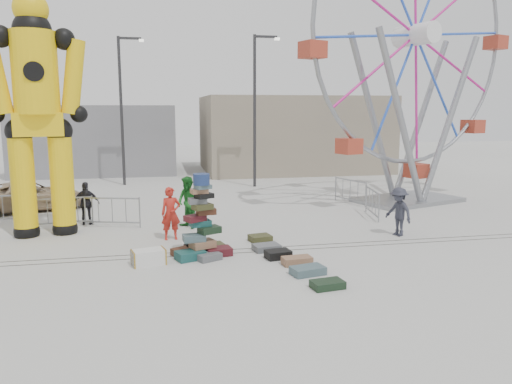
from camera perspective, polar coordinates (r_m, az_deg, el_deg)
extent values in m
plane|color=#9E9E99|center=(14.17, -1.91, -7.67)|extent=(90.00, 90.00, 0.00)
cube|color=#47443F|center=(14.73, -2.29, -6.98)|extent=(40.00, 0.04, 0.01)
cube|color=#47443F|center=(15.11, -2.53, -6.56)|extent=(40.00, 0.04, 0.01)
cube|color=gray|center=(34.64, 4.13, 6.67)|extent=(12.00, 8.00, 5.00)
cube|color=gray|center=(35.62, -17.51, 5.86)|extent=(10.00, 8.00, 4.40)
cylinder|color=#2D2D30|center=(26.87, -0.16, 9.10)|extent=(0.16, 0.16, 8.00)
cube|color=#2D2D30|center=(27.25, 1.14, 17.33)|extent=(1.20, 0.15, 0.12)
cube|color=silver|center=(27.37, 2.42, 17.07)|extent=(0.25, 0.25, 0.12)
cylinder|color=#2D2D30|center=(28.42, -15.13, 8.79)|extent=(0.16, 0.16, 8.00)
cube|color=#2D2D30|center=(28.63, -14.23, 16.67)|extent=(1.20, 0.15, 0.12)
cube|color=silver|center=(28.60, -12.97, 16.52)|extent=(0.25, 0.25, 0.12)
cube|color=#1B514F|center=(14.21, -7.53, -7.17)|extent=(0.91, 0.77, 0.25)
cube|color=#51151C|center=(14.53, -4.29, -6.78)|extent=(0.80, 0.61, 0.23)
cube|color=#4B2718|center=(14.65, -8.21, -6.75)|extent=(0.82, 0.74, 0.21)
cube|color=#3F4020|center=(14.96, -5.05, -6.31)|extent=(0.79, 0.63, 0.23)
cube|color=slate|center=(14.11, -5.43, -7.37)|extent=(0.79, 0.69, 0.19)
cube|color=black|center=(14.97, -6.89, -6.37)|extent=(0.71, 0.55, 0.21)
cube|color=#94684B|center=(14.43, -6.13, -5.92)|extent=(0.80, 0.69, 0.21)
cube|color=#4B656C|center=(14.31, -7.09, -5.22)|extent=(0.66, 0.49, 0.19)
cube|color=#1B301D|center=(14.39, -5.34, -4.32)|extent=(0.71, 0.62, 0.19)
cube|color=#1B514F|center=(14.42, -6.39, -3.56)|extent=(0.66, 0.52, 0.17)
cube|color=#51151C|center=(14.27, -6.98, -2.98)|extent=(0.68, 0.62, 0.17)
cube|color=#4B2718|center=(14.31, -5.73, -2.21)|extent=(0.58, 0.44, 0.17)
cube|color=#3F4020|center=(14.13, -6.13, -1.68)|extent=(0.64, 0.55, 0.16)
cube|color=slate|center=(14.18, -6.70, -1.02)|extent=(0.53, 0.39, 0.16)
cube|color=black|center=(14.15, -5.94, -0.43)|extent=(0.58, 0.50, 0.14)
cube|color=#94684B|center=(14.13, -6.50, 0.10)|extent=(0.52, 0.40, 0.14)
cube|color=#4B656C|center=(14.06, -6.09, 0.59)|extent=(0.53, 0.46, 0.12)
cylinder|color=navy|center=(14.05, -6.26, 1.45)|extent=(0.47, 0.47, 0.31)
sphere|color=black|center=(18.23, -24.71, -4.13)|extent=(0.82, 0.82, 0.82)
cylinder|color=yellow|center=(17.95, -25.06, 0.75)|extent=(0.76, 0.76, 3.46)
sphere|color=black|center=(17.79, -25.45, 6.27)|extent=(0.87, 0.87, 0.87)
sphere|color=black|center=(18.16, -20.96, -3.93)|extent=(0.82, 0.82, 0.82)
cylinder|color=yellow|center=(17.88, -21.26, 0.97)|extent=(0.76, 0.76, 3.46)
sphere|color=black|center=(17.73, -21.59, 6.52)|extent=(0.87, 0.87, 0.87)
cube|color=yellow|center=(17.74, -23.57, 7.10)|extent=(1.63, 1.09, 0.76)
cylinder|color=yellow|center=(17.77, -23.92, 12.33)|extent=(1.41, 1.41, 2.60)
sphere|color=black|center=(17.90, -24.21, 16.47)|extent=(1.19, 1.19, 1.19)
sphere|color=yellow|center=(18.00, -24.36, 18.51)|extent=(1.08, 1.08, 1.08)
sphere|color=black|center=(17.95, -27.20, 15.54)|extent=(0.69, 0.69, 0.69)
sphere|color=black|center=(17.85, -21.10, 15.98)|extent=(0.69, 0.69, 0.69)
cylinder|color=yellow|center=(17.74, -20.16, 12.21)|extent=(0.97, 0.70, 2.44)
sphere|color=black|center=(17.71, -19.58, 8.39)|extent=(0.56, 0.56, 0.56)
cube|color=gray|center=(23.75, 16.91, -0.84)|extent=(5.22, 4.07, 0.18)
cylinder|color=gray|center=(21.77, 16.28, 7.76)|extent=(3.11, 1.28, 7.44)
cylinder|color=gray|center=(23.97, 21.20, 7.62)|extent=(3.11, 1.28, 7.44)
cylinder|color=gray|center=(22.95, 13.29, 7.95)|extent=(3.11, 1.28, 7.44)
cylinder|color=gray|center=(25.04, 18.25, 7.84)|extent=(3.11, 1.28, 7.44)
cylinder|color=white|center=(23.61, 17.79, 16.73)|extent=(1.51, 2.20, 0.92)
torus|color=gray|center=(23.61, 17.79, 16.73)|extent=(10.66, 3.74, 11.19)
cube|color=#A13522|center=(23.57, 17.06, 2.23)|extent=(1.05, 1.05, 0.64)
cube|color=silver|center=(13.94, -12.19, -7.29)|extent=(0.97, 0.70, 0.41)
cube|color=#3F4020|center=(16.00, 0.48, -5.29)|extent=(0.76, 0.67, 0.20)
cube|color=slate|center=(14.97, 1.21, -6.35)|extent=(0.86, 0.67, 0.19)
cube|color=black|center=(14.21, 2.54, -7.13)|extent=(0.77, 0.59, 0.24)
cube|color=#94684B|center=(13.70, 4.71, -7.83)|extent=(0.83, 0.50, 0.22)
cube|color=#4B656C|center=(12.94, 5.94, -8.91)|extent=(0.94, 0.68, 0.21)
cube|color=#1B301D|center=(12.07, 8.17, -10.41)|extent=(0.82, 0.58, 0.18)
imported|color=#B12219|center=(16.27, -9.71, -2.43)|extent=(0.66, 0.47, 1.71)
imported|color=#196520|center=(17.72, -7.78, -1.20)|extent=(1.08, 1.13, 1.84)
imported|color=black|center=(19.14, -18.81, -1.24)|extent=(0.93, 0.42, 1.57)
imported|color=#292A36|center=(17.21, 15.99, -2.17)|extent=(0.92, 1.19, 1.62)
imported|color=#9C8565|center=(22.75, -24.44, -0.41)|extent=(4.77, 3.24, 1.21)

